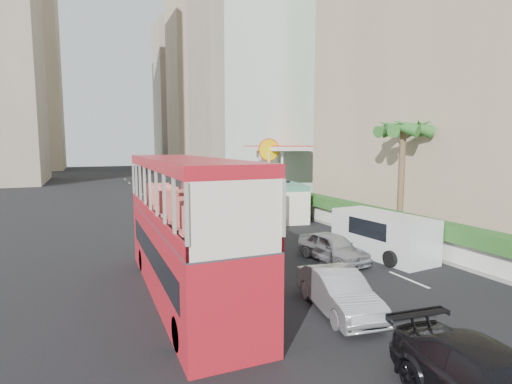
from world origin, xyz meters
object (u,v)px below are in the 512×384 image
double_decker_bus (185,227)px  panel_van_near (382,235)px  palm_tree (401,182)px  shell_station (286,172)px  van_asset (213,208)px  panel_van_far (233,192)px  car_silver_lane_a (338,311)px  minibus_near (251,206)px  minibus_far (283,200)px  car_silver_lane_b (332,261)px

double_decker_bus → panel_van_near: bearing=7.6°
palm_tree → shell_station: size_ratio=0.80×
van_asset → panel_van_far: (3.17, 3.43, 0.91)m
van_asset → panel_van_far: bearing=44.3°
car_silver_lane_a → shell_station: size_ratio=0.53×
panel_van_far → palm_tree: palm_tree is taller
panel_van_near → shell_station: size_ratio=0.66×
shell_station → panel_van_far: bearing=-176.8°
car_silver_lane_a → double_decker_bus: bearing=149.5°
van_asset → minibus_near: (0.54, -7.60, 1.28)m
double_decker_bus → car_silver_lane_a: (4.29, -3.52, -2.53)m
van_asset → minibus_far: (3.61, -6.52, 1.36)m
minibus_near → minibus_far: (3.07, 1.08, 0.08)m
double_decker_bus → panel_van_near: (10.26, 1.37, -1.47)m
car_silver_lane_a → shell_station: bearing=75.0°
car_silver_lane_b → minibus_far: 11.71m
minibus_far → panel_van_far: size_ratio=1.35×
minibus_far → panel_van_near: 11.35m
panel_van_near → palm_tree: palm_tree is taller
double_decker_bus → car_silver_lane_a: double_decker_bus is taller
car_silver_lane_b → minibus_far: bearing=67.9°
minibus_far → panel_van_near: minibus_far is taller
minibus_far → palm_tree: palm_tree is taller
palm_tree → shell_station: (2.20, 19.00, -0.63)m
shell_station → car_silver_lane_b: bearing=-111.7°
car_silver_lane_a → palm_tree: size_ratio=0.66×
minibus_far → shell_station: (5.58, 10.28, 1.39)m
double_decker_bus → panel_van_near: 10.45m
shell_station → van_asset: bearing=-157.7°
double_decker_bus → minibus_near: 13.82m
van_asset → palm_tree: bearing=-68.2°
panel_van_near → palm_tree: size_ratio=0.83×
car_silver_lane_b → van_asset: 17.77m
palm_tree → shell_station: 19.14m
car_silver_lane_a → panel_van_far: size_ratio=0.93×
minibus_near → panel_van_far: size_ratio=1.27×
car_silver_lane_b → panel_van_near: size_ratio=0.76×
car_silver_lane_b → shell_station: size_ratio=0.50×
minibus_near → shell_station: bearing=46.4°
double_decker_bus → van_asset: bearing=70.5°
panel_van_far → shell_station: shell_station is taller
car_silver_lane_a → car_silver_lane_b: bearing=66.8°
double_decker_bus → minibus_far: double_decker_bus is taller
car_silver_lane_b → panel_van_far: bearing=76.0°
van_asset → shell_station: (9.19, 3.77, 2.75)m
car_silver_lane_b → palm_tree: bearing=14.5°
minibus_far → shell_station: 11.78m
double_decker_bus → shell_station: shell_station is taller
panel_van_far → palm_tree: size_ratio=0.71×
minibus_far → minibus_near: bearing=-151.3°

